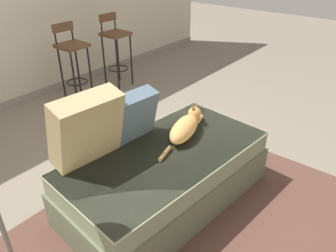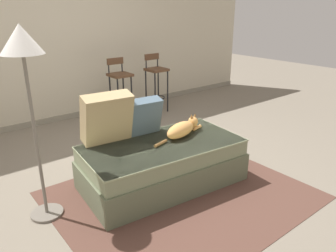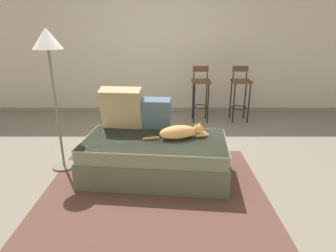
{
  "view_description": "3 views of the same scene",
  "coord_description": "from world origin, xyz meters",
  "px_view_note": "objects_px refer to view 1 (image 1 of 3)",
  "views": [
    {
      "loc": [
        -1.56,
        -1.67,
        1.83
      ],
      "look_at": [
        0.15,
        -0.3,
        0.58
      ],
      "focal_mm": 35.0,
      "sensor_mm": 36.0,
      "label": 1
    },
    {
      "loc": [
        -1.83,
        -2.79,
        1.76
      ],
      "look_at": [
        0.15,
        -0.3,
        0.58
      ],
      "focal_mm": 35.0,
      "sensor_mm": 36.0,
      "label": 2
    },
    {
      "loc": [
        0.15,
        -3.29,
        1.64
      ],
      "look_at": [
        0.15,
        -0.3,
        0.58
      ],
      "focal_mm": 30.0,
      "sensor_mm": 36.0,
      "label": 3
    }
  ],
  "objects_px": {
    "couch": "(166,176)",
    "bar_stool_by_doorway": "(116,44)",
    "throw_pillow_middle": "(132,116)",
    "bar_stool_near_window": "(73,56)",
    "throw_pillow_corner": "(87,128)",
    "cat": "(185,127)"
  },
  "relations": [
    {
      "from": "cat",
      "to": "bar_stool_near_window",
      "type": "bearing_deg",
      "value": 77.55
    },
    {
      "from": "throw_pillow_middle",
      "to": "bar_stool_by_doorway",
      "type": "xyz_separation_m",
      "value": [
        1.45,
        1.72,
        -0.06
      ]
    },
    {
      "from": "cat",
      "to": "bar_stool_by_doorway",
      "type": "relative_size",
      "value": 0.75
    },
    {
      "from": "throw_pillow_middle",
      "to": "bar_stool_near_window",
      "type": "distance_m",
      "value": 1.87
    },
    {
      "from": "couch",
      "to": "bar_stool_by_doorway",
      "type": "xyz_separation_m",
      "value": [
        1.44,
        2.04,
        0.36
      ]
    },
    {
      "from": "throw_pillow_corner",
      "to": "throw_pillow_middle",
      "type": "xyz_separation_m",
      "value": [
        0.4,
        -0.04,
        -0.06
      ]
    },
    {
      "from": "couch",
      "to": "throw_pillow_middle",
      "type": "relative_size",
      "value": 4.21
    },
    {
      "from": "cat",
      "to": "bar_stool_near_window",
      "type": "distance_m",
      "value": 2.06
    },
    {
      "from": "couch",
      "to": "cat",
      "type": "height_order",
      "value": "cat"
    },
    {
      "from": "throw_pillow_corner",
      "to": "throw_pillow_middle",
      "type": "bearing_deg",
      "value": -5.67
    },
    {
      "from": "couch",
      "to": "throw_pillow_corner",
      "type": "relative_size",
      "value": 3.28
    },
    {
      "from": "bar_stool_near_window",
      "to": "bar_stool_by_doorway",
      "type": "bearing_deg",
      "value": -0.03
    },
    {
      "from": "bar_stool_near_window",
      "to": "throw_pillow_middle",
      "type": "bearing_deg",
      "value": -113.22
    },
    {
      "from": "couch",
      "to": "throw_pillow_corner",
      "type": "bearing_deg",
      "value": 138.46
    },
    {
      "from": "throw_pillow_middle",
      "to": "cat",
      "type": "height_order",
      "value": "throw_pillow_middle"
    },
    {
      "from": "throw_pillow_corner",
      "to": "cat",
      "type": "distance_m",
      "value": 0.79
    },
    {
      "from": "bar_stool_near_window",
      "to": "throw_pillow_corner",
      "type": "bearing_deg",
      "value": -124.11
    },
    {
      "from": "bar_stool_by_doorway",
      "to": "couch",
      "type": "bearing_deg",
      "value": -125.16
    },
    {
      "from": "throw_pillow_middle",
      "to": "bar_stool_near_window",
      "type": "bearing_deg",
      "value": 66.78
    },
    {
      "from": "couch",
      "to": "cat",
      "type": "relative_size",
      "value": 2.28
    },
    {
      "from": "throw_pillow_corner",
      "to": "cat",
      "type": "relative_size",
      "value": 0.7
    },
    {
      "from": "cat",
      "to": "bar_stool_by_doorway",
      "type": "bearing_deg",
      "value": 60.18
    }
  ]
}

